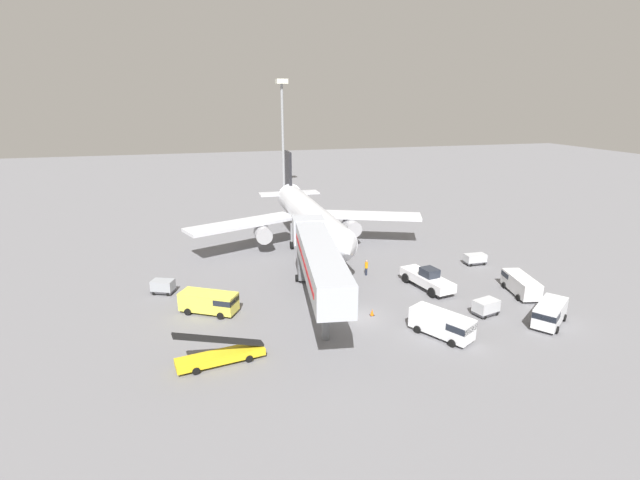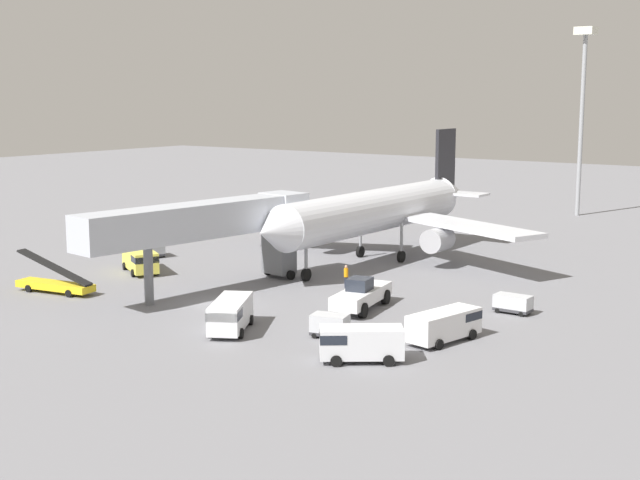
{
  "view_description": "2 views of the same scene",
  "coord_description": "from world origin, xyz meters",
  "px_view_note": "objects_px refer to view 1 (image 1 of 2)",
  "views": [
    {
      "loc": [
        -14.35,
        -37.92,
        19.98
      ],
      "look_at": [
        -0.52,
        12.71,
        4.05
      ],
      "focal_mm": 26.11,
      "sensor_mm": 36.0,
      "label": 1
    },
    {
      "loc": [
        43.32,
        -48.05,
        15.63
      ],
      "look_at": [
        1.08,
        11.45,
        3.47
      ],
      "focal_mm": 49.13,
      "sensor_mm": 36.0,
      "label": 2
    }
  ],
  "objects_px": {
    "airplane_at_gate": "(308,215)",
    "baggage_cart_near_center": "(163,286)",
    "ground_crew_worker_foreground": "(366,267)",
    "safety_cone_alpha": "(372,312)",
    "belt_loader_truck": "(221,354)",
    "service_van_near_left": "(443,324)",
    "service_van_rear_left": "(550,313)",
    "jet_bridge": "(317,256)",
    "service_van_mid_right": "(210,301)",
    "service_van_outer_right": "(520,283)",
    "pushback_tug": "(427,279)",
    "apron_light_mast": "(282,114)",
    "baggage_cart_outer_left": "(475,259)",
    "baggage_cart_mid_center": "(486,307)"
  },
  "relations": [
    {
      "from": "ground_crew_worker_foreground",
      "to": "service_van_near_left",
      "type": "bearing_deg",
      "value": -85.66
    },
    {
      "from": "pushback_tug",
      "to": "baggage_cart_outer_left",
      "type": "relative_size",
      "value": 2.8
    },
    {
      "from": "service_van_near_left",
      "to": "jet_bridge",
      "type": "bearing_deg",
      "value": 137.69
    },
    {
      "from": "service_van_rear_left",
      "to": "service_van_outer_right",
      "type": "distance_m",
      "value": 7.22
    },
    {
      "from": "belt_loader_truck",
      "to": "baggage_cart_near_center",
      "type": "xyz_separation_m",
      "value": [
        -5.03,
        15.7,
        0.06
      ]
    },
    {
      "from": "service_van_near_left",
      "to": "safety_cone_alpha",
      "type": "bearing_deg",
      "value": 128.97
    },
    {
      "from": "service_van_outer_right",
      "to": "apron_light_mast",
      "type": "bearing_deg",
      "value": 101.95
    },
    {
      "from": "belt_loader_truck",
      "to": "service_van_rear_left",
      "type": "xyz_separation_m",
      "value": [
        29.64,
        -1.28,
        0.42
      ]
    },
    {
      "from": "baggage_cart_outer_left",
      "to": "belt_loader_truck",
      "type": "bearing_deg",
      "value": -155.28
    },
    {
      "from": "airplane_at_gate",
      "to": "service_van_rear_left",
      "type": "xyz_separation_m",
      "value": [
        15.89,
        -28.01,
        -3.58
      ]
    },
    {
      "from": "apron_light_mast",
      "to": "ground_crew_worker_foreground",
      "type": "bearing_deg",
      "value": -90.62
    },
    {
      "from": "baggage_cart_outer_left",
      "to": "ground_crew_worker_foreground",
      "type": "bearing_deg",
      "value": 179.69
    },
    {
      "from": "belt_loader_truck",
      "to": "apron_light_mast",
      "type": "relative_size",
      "value": 0.29
    },
    {
      "from": "pushback_tug",
      "to": "apron_light_mast",
      "type": "distance_m",
      "value": 61.41
    },
    {
      "from": "ground_crew_worker_foreground",
      "to": "safety_cone_alpha",
      "type": "bearing_deg",
      "value": -107.67
    },
    {
      "from": "belt_loader_truck",
      "to": "service_van_outer_right",
      "type": "bearing_deg",
      "value": 10.0
    },
    {
      "from": "pushback_tug",
      "to": "baggage_cart_near_center",
      "type": "distance_m",
      "value": 28.6
    },
    {
      "from": "airplane_at_gate",
      "to": "ground_crew_worker_foreground",
      "type": "relative_size",
      "value": 18.59
    },
    {
      "from": "service_van_near_left",
      "to": "baggage_cart_near_center",
      "type": "xyz_separation_m",
      "value": [
        -24.1,
        16.4,
        -0.39
      ]
    },
    {
      "from": "service_van_rear_left",
      "to": "apron_light_mast",
      "type": "distance_m",
      "value": 72.57
    },
    {
      "from": "airplane_at_gate",
      "to": "jet_bridge",
      "type": "height_order",
      "value": "airplane_at_gate"
    },
    {
      "from": "service_van_rear_left",
      "to": "baggage_cart_mid_center",
      "type": "height_order",
      "value": "service_van_rear_left"
    },
    {
      "from": "jet_bridge",
      "to": "belt_loader_truck",
      "type": "height_order",
      "value": "jet_bridge"
    },
    {
      "from": "service_van_near_left",
      "to": "baggage_cart_near_center",
      "type": "distance_m",
      "value": 29.15
    },
    {
      "from": "jet_bridge",
      "to": "service_van_mid_right",
      "type": "bearing_deg",
      "value": 169.74
    },
    {
      "from": "baggage_cart_outer_left",
      "to": "baggage_cart_mid_center",
      "type": "distance_m",
      "value": 14.75
    },
    {
      "from": "pushback_tug",
      "to": "service_van_mid_right",
      "type": "bearing_deg",
      "value": 180.0
    },
    {
      "from": "airplane_at_gate",
      "to": "safety_cone_alpha",
      "type": "bearing_deg",
      "value": -87.72
    },
    {
      "from": "service_van_outer_right",
      "to": "baggage_cart_near_center",
      "type": "height_order",
      "value": "service_van_outer_right"
    },
    {
      "from": "airplane_at_gate",
      "to": "service_van_outer_right",
      "type": "bearing_deg",
      "value": -49.47
    },
    {
      "from": "airplane_at_gate",
      "to": "baggage_cart_outer_left",
      "type": "distance_m",
      "value": 22.46
    },
    {
      "from": "service_van_near_left",
      "to": "belt_loader_truck",
      "type": "bearing_deg",
      "value": 177.89
    },
    {
      "from": "ground_crew_worker_foreground",
      "to": "safety_cone_alpha",
      "type": "xyz_separation_m",
      "value": [
        -3.25,
        -10.22,
        -0.67
      ]
    },
    {
      "from": "service_van_outer_right",
      "to": "baggage_cart_mid_center",
      "type": "bearing_deg",
      "value": -151.55
    },
    {
      "from": "ground_crew_worker_foreground",
      "to": "service_van_rear_left",
      "type": "bearing_deg",
      "value": -54.17
    },
    {
      "from": "pushback_tug",
      "to": "safety_cone_alpha",
      "type": "relative_size",
      "value": 11.54
    },
    {
      "from": "service_van_rear_left",
      "to": "apron_light_mast",
      "type": "bearing_deg",
      "value": 99.08
    },
    {
      "from": "pushback_tug",
      "to": "belt_loader_truck",
      "type": "height_order",
      "value": "belt_loader_truck"
    },
    {
      "from": "safety_cone_alpha",
      "to": "baggage_cart_outer_left",
      "type": "bearing_deg",
      "value": 29.65
    },
    {
      "from": "airplane_at_gate",
      "to": "belt_loader_truck",
      "type": "bearing_deg",
      "value": -117.21
    },
    {
      "from": "belt_loader_truck",
      "to": "ground_crew_worker_foreground",
      "type": "distance_m",
      "value": 23.35
    },
    {
      "from": "jet_bridge",
      "to": "safety_cone_alpha",
      "type": "distance_m",
      "value": 7.61
    },
    {
      "from": "airplane_at_gate",
      "to": "baggage_cart_near_center",
      "type": "relative_size",
      "value": 13.14
    },
    {
      "from": "service_van_rear_left",
      "to": "apron_light_mast",
      "type": "relative_size",
      "value": 0.21
    },
    {
      "from": "service_van_rear_left",
      "to": "safety_cone_alpha",
      "type": "bearing_deg",
      "value": 157.98
    },
    {
      "from": "belt_loader_truck",
      "to": "service_van_near_left",
      "type": "xyz_separation_m",
      "value": [
        19.07,
        -0.7,
        0.45
      ]
    },
    {
      "from": "service_van_rear_left",
      "to": "apron_light_mast",
      "type": "height_order",
      "value": "apron_light_mast"
    },
    {
      "from": "belt_loader_truck",
      "to": "service_van_mid_right",
      "type": "height_order",
      "value": "belt_loader_truck"
    },
    {
      "from": "jet_bridge",
      "to": "service_van_near_left",
      "type": "distance_m",
      "value": 13.14
    },
    {
      "from": "airplane_at_gate",
      "to": "jet_bridge",
      "type": "xyz_separation_m",
      "value": [
        -3.85,
        -19.08,
        0.78
      ]
    }
  ]
}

